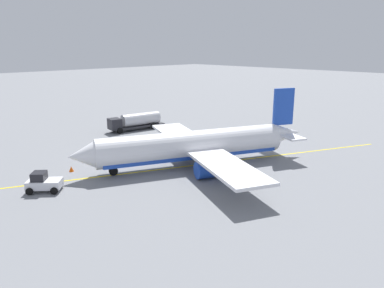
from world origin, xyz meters
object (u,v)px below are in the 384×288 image
object	(u,v)px
fuel_tanker	(136,121)
safety_cone_nose	(71,169)
airplane	(195,146)
refueling_worker	(178,133)
pushback_tug	(43,182)

from	to	relation	value
fuel_tanker	safety_cone_nose	world-z (taller)	fuel_tanker
airplane	refueling_worker	world-z (taller)	airplane
fuel_tanker	refueling_worker	size ratio (longest dim) A/B	6.51
airplane	refueling_worker	distance (m)	15.77
pushback_tug	refueling_worker	size ratio (longest dim) A/B	2.38
airplane	pushback_tug	bearing A→B (deg)	-16.22
fuel_tanker	pushback_tug	xyz separation A→B (m)	(25.39, 17.77, -0.72)
pushback_tug	refueling_worker	bearing A→B (deg)	-164.03
fuel_tanker	pushback_tug	bearing A→B (deg)	35.00
pushback_tug	safety_cone_nose	distance (m)	6.61
refueling_worker	safety_cone_nose	world-z (taller)	refueling_worker
airplane	safety_cone_nose	world-z (taller)	airplane
airplane	refueling_worker	xyz separation A→B (m)	(-8.69, -13.03, -1.88)
refueling_worker	safety_cone_nose	bearing A→B (deg)	9.70
airplane	safety_cone_nose	xyz separation A→B (m)	(13.04, -9.31, -2.35)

